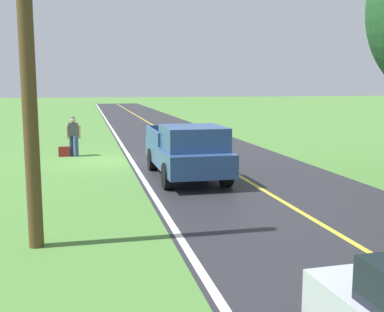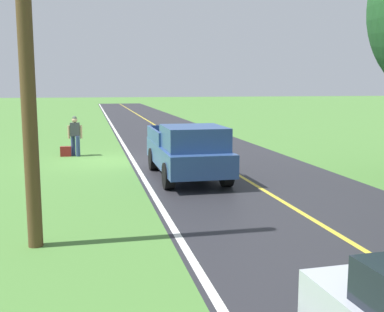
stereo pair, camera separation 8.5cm
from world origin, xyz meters
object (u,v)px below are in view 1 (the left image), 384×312
at_px(suitcase_carried, 64,152).
at_px(pickup_truck_passing, 187,150).
at_px(hitchhiker_walking, 74,134).
at_px(utility_pole_roadside, 27,47).

bearing_deg(suitcase_carried, pickup_truck_passing, 37.49).
distance_m(hitchhiker_walking, suitcase_carried, 0.87).
height_order(hitchhiker_walking, pickup_truck_passing, pickup_truck_passing).
bearing_deg(hitchhiker_walking, utility_pole_roadside, 87.72).
distance_m(hitchhiker_walking, pickup_truck_passing, 7.11).
distance_m(hitchhiker_walking, utility_pole_roadside, 12.21).
bearing_deg(utility_pole_roadside, pickup_truck_passing, -125.95).
relative_size(suitcase_carried, pickup_truck_passing, 0.09).
height_order(suitcase_carried, utility_pole_roadside, utility_pole_roadside).
xyz_separation_m(pickup_truck_passing, utility_pole_roadside, (4.25, 5.86, 2.80)).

